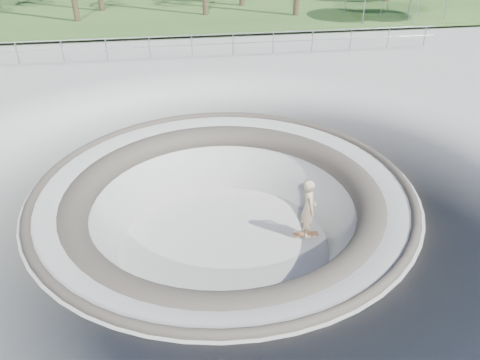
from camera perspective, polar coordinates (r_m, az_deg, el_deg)
The scene contains 6 objects.
ground at distance 12.65m, azimuth -2.06°, elevation -0.94°, with size 180.00×180.00×0.00m, color #AFB0AA.
skate_bowl at distance 13.70m, azimuth -1.91°, elevation -7.45°, with size 14.00×14.00×4.10m.
distant_hills at distance 69.40m, azimuth -4.93°, elevation 19.40°, with size 103.20×45.00×28.60m.
safety_railing at distance 23.49m, azimuth -5.90°, elevation 15.99°, with size 25.00×0.06×1.03m.
skateboard at distance 14.11m, azimuth 8.05°, elevation -6.55°, with size 0.75×0.25×0.08m.
skater at distance 13.57m, azimuth 8.33°, elevation -3.43°, with size 0.67×0.44×1.83m, color tan.
Camera 1 is at (-1.22, -10.68, 6.66)m, focal length 35.00 mm.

